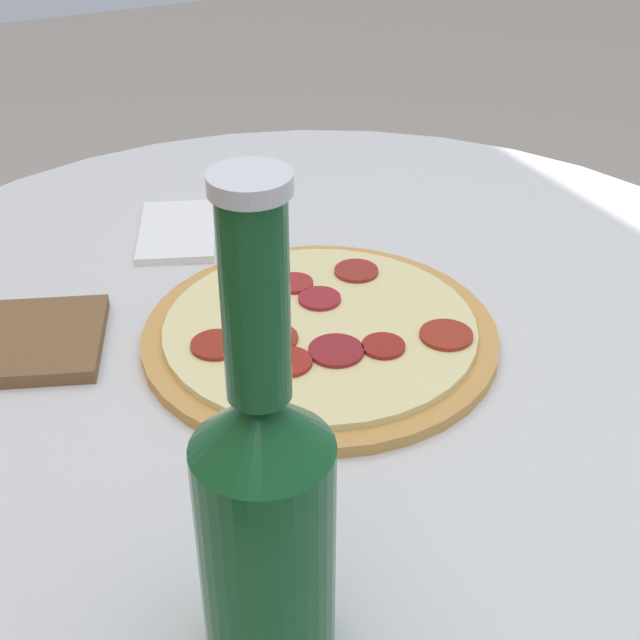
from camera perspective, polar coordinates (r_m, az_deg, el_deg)
name	(u,v)px	position (r m, az deg, el deg)	size (l,w,h in m)	color
table	(320,489)	(0.87, -0.01, -10.76)	(0.92, 0.92, 0.72)	silver
pizza	(320,332)	(0.74, 0.01, -0.80)	(0.29, 0.29, 0.02)	#C68E47
beer_bottle	(265,513)	(0.45, -3.52, -12.25)	(0.07, 0.07, 0.28)	#144C23
napkin	(177,231)	(0.91, -9.11, 5.64)	(0.14, 0.11, 0.01)	white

